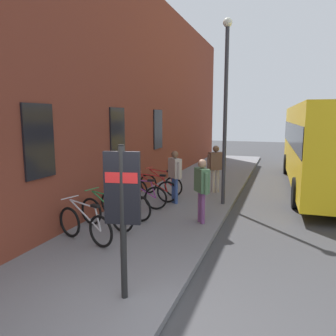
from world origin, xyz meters
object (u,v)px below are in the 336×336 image
at_px(city_bus, 324,142).
at_px(pedestrian_crossing_street, 202,184).
at_px(transit_info_sign, 122,198).
at_px(pedestrian_by_facade, 216,164).
at_px(street_lamp, 226,99).
at_px(bicycle_nearest_sign, 161,184).
at_px(bicycle_under_window, 85,225).
at_px(bicycle_leaning_wall, 125,205).
at_px(pedestrian_near_bus, 175,171).
at_px(bicycle_far_end, 140,196).
at_px(bicycle_beside_lamp, 152,190).
at_px(bicycle_end_of_row, 106,214).

xyz_separation_m(city_bus, pedestrian_crossing_street, (-6.19, 3.51, -0.76)).
bearing_deg(city_bus, transit_info_sign, 159.61).
bearing_deg(pedestrian_by_facade, pedestrian_crossing_street, -174.48).
bearing_deg(street_lamp, bicycle_nearest_sign, 78.91).
height_order(bicycle_under_window, bicycle_leaning_wall, same).
relative_size(pedestrian_near_bus, pedestrian_crossing_street, 1.00).
xyz_separation_m(bicycle_far_end, transit_info_sign, (-4.62, -1.84, 1.21)).
bearing_deg(bicycle_under_window, street_lamp, -28.70).
bearing_deg(bicycle_beside_lamp, pedestrian_crossing_street, -127.72).
bearing_deg(transit_info_sign, bicycle_nearest_sign, 15.98).
bearing_deg(pedestrian_crossing_street, bicycle_nearest_sign, 39.86).
xyz_separation_m(bicycle_end_of_row, bicycle_far_end, (1.93, -0.03, 0.00)).
bearing_deg(bicycle_nearest_sign, pedestrian_by_facade, -60.28).
distance_m(bicycle_under_window, street_lamp, 5.73).
distance_m(bicycle_leaning_wall, pedestrian_near_bus, 2.25).
distance_m(bicycle_under_window, bicycle_far_end, 2.88).
height_order(bicycle_leaning_wall, street_lamp, street_lamp).
xyz_separation_m(transit_info_sign, city_bus, (10.15, -3.77, 0.20)).
relative_size(bicycle_end_of_row, pedestrian_crossing_street, 1.02).
height_order(pedestrian_near_bus, pedestrian_crossing_street, pedestrian_near_bus).
distance_m(bicycle_beside_lamp, pedestrian_crossing_street, 2.68).
relative_size(bicycle_leaning_wall, transit_info_sign, 0.73).
distance_m(bicycle_far_end, bicycle_nearest_sign, 1.87).
bearing_deg(bicycle_end_of_row, bicycle_far_end, -0.99).
bearing_deg(bicycle_under_window, transit_info_sign, -132.85).
relative_size(bicycle_end_of_row, bicycle_beside_lamp, 0.98).
distance_m(bicycle_nearest_sign, pedestrian_near_bus, 1.38).
relative_size(bicycle_end_of_row, bicycle_nearest_sign, 0.99).
bearing_deg(pedestrian_by_facade, city_bus, -55.64).
distance_m(bicycle_far_end, city_bus, 8.01).
distance_m(city_bus, pedestrian_by_facade, 4.73).
xyz_separation_m(bicycle_end_of_row, bicycle_leaning_wall, (0.90, -0.07, 0.00)).
bearing_deg(bicycle_under_window, city_bus, -33.92).
bearing_deg(street_lamp, pedestrian_crossing_street, 174.20).
xyz_separation_m(pedestrian_crossing_street, pedestrian_by_facade, (3.56, 0.34, 0.03)).
relative_size(city_bus, street_lamp, 1.85).
bearing_deg(bicycle_under_window, bicycle_nearest_sign, -0.21).
xyz_separation_m(city_bus, pedestrian_near_bus, (-4.55, 4.81, -0.75)).
height_order(bicycle_nearest_sign, pedestrian_near_bus, pedestrian_near_bus).
distance_m(city_bus, pedestrian_near_bus, 6.66).
height_order(bicycle_end_of_row, bicycle_far_end, same).
distance_m(pedestrian_near_bus, pedestrian_by_facade, 2.13).
xyz_separation_m(bicycle_far_end, street_lamp, (1.42, -2.32, 2.97)).
bearing_deg(bicycle_nearest_sign, pedestrian_crossing_street, -140.14).
bearing_deg(transit_info_sign, bicycle_under_window, 47.15).
relative_size(bicycle_far_end, pedestrian_by_facade, 1.01).
distance_m(bicycle_under_window, pedestrian_near_bus, 4.01).
height_order(transit_info_sign, street_lamp, street_lamp).
height_order(pedestrian_crossing_street, pedestrian_by_facade, pedestrian_by_facade).
relative_size(pedestrian_crossing_street, pedestrian_by_facade, 0.97).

